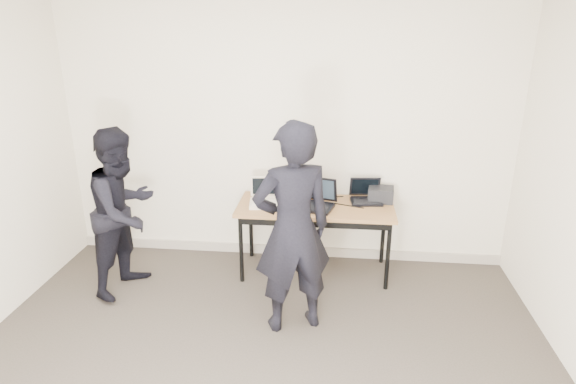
# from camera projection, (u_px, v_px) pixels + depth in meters

# --- Properties ---
(room) EXTENTS (4.60, 4.60, 2.80)m
(room) POSITION_uv_depth(u_px,v_px,m) (240.00, 222.00, 2.68)
(room) COLOR #3C352E
(room) RESTS_ON ground
(desk) EXTENTS (1.50, 0.65, 0.72)m
(desk) POSITION_uv_depth(u_px,v_px,m) (315.00, 211.00, 4.64)
(desk) COLOR olive
(desk) RESTS_ON ground
(laptop_beige) EXTENTS (0.34, 0.34, 0.25)m
(laptop_beige) POSITION_uv_depth(u_px,v_px,m) (266.00, 199.00, 4.65)
(laptop_beige) COLOR beige
(laptop_beige) RESTS_ON desk
(laptop_center) EXTENTS (0.42, 0.41, 0.27)m
(laptop_center) POSITION_uv_depth(u_px,v_px,m) (316.00, 200.00, 4.58)
(laptop_center) COLOR black
(laptop_center) RESTS_ON desk
(laptop_right) EXTENTS (0.33, 0.32, 0.22)m
(laptop_right) POSITION_uv_depth(u_px,v_px,m) (366.00, 196.00, 4.72)
(laptop_right) COLOR black
(laptop_right) RESTS_ON desk
(leather_satchel) EXTENTS (0.39, 0.24, 0.25)m
(leather_satchel) POSITION_uv_depth(u_px,v_px,m) (299.00, 185.00, 4.81)
(leather_satchel) COLOR brown
(leather_satchel) RESTS_ON desk
(tissue) EXTENTS (0.15, 0.12, 0.08)m
(tissue) POSITION_uv_depth(u_px,v_px,m) (302.00, 170.00, 4.76)
(tissue) COLOR white
(tissue) RESTS_ON leather_satchel
(equipment_box) EXTENTS (0.26, 0.23, 0.14)m
(equipment_box) POSITION_uv_depth(u_px,v_px,m) (381.00, 194.00, 4.72)
(equipment_box) COLOR black
(equipment_box) RESTS_ON desk
(power_brick) EXTENTS (0.07, 0.05, 0.03)m
(power_brick) POSITION_uv_depth(u_px,v_px,m) (291.00, 210.00, 4.48)
(power_brick) COLOR black
(power_brick) RESTS_ON desk
(cables) EXTENTS (1.02, 0.49, 0.01)m
(cables) POSITION_uv_depth(u_px,v_px,m) (311.00, 205.00, 4.62)
(cables) COLOR silver
(cables) RESTS_ON desk
(person_typist) EXTENTS (0.74, 0.63, 1.74)m
(person_typist) POSITION_uv_depth(u_px,v_px,m) (293.00, 230.00, 3.74)
(person_typist) COLOR black
(person_typist) RESTS_ON ground
(person_observer) EXTENTS (0.78, 0.89, 1.55)m
(person_observer) POSITION_uv_depth(u_px,v_px,m) (124.00, 211.00, 4.35)
(person_observer) COLOR black
(person_observer) RESTS_ON ground
(baseboard) EXTENTS (4.50, 0.03, 0.10)m
(baseboard) POSITION_uv_depth(u_px,v_px,m) (285.00, 250.00, 5.21)
(baseboard) COLOR #A59989
(baseboard) RESTS_ON ground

